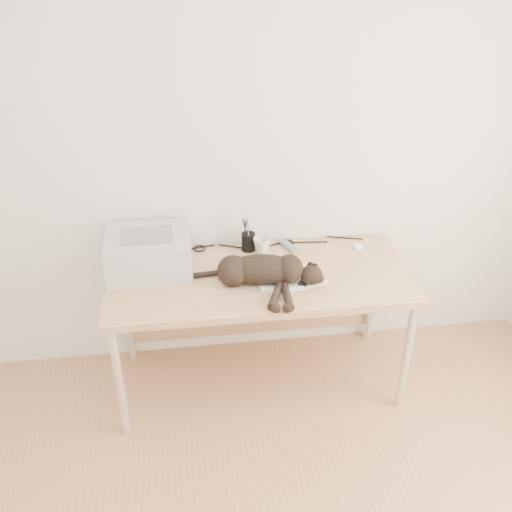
{
  "coord_description": "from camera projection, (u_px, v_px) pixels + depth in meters",
  "views": [
    {
      "loc": [
        -0.35,
        -1.11,
        2.36
      ],
      "look_at": [
        -0.03,
        1.34,
        0.89
      ],
      "focal_mm": 40.0,
      "sensor_mm": 36.0,
      "label": 1
    }
  ],
  "objects": [
    {
      "name": "cable_tangle",
      "position": [
        252.0,
        245.0,
        3.26
      ],
      "size": [
        1.36,
        0.08,
        0.01
      ],
      "primitive_type": null,
      "color": "black",
      "rests_on": "desk"
    },
    {
      "name": "wall_back",
      "position": [
        251.0,
        150.0,
        3.02
      ],
      "size": [
        3.5,
        0.0,
        3.5
      ],
      "primitive_type": "plane",
      "rotation": [
        1.57,
        0.0,
        0.0
      ],
      "color": "silver",
      "rests_on": "floor"
    },
    {
      "name": "papers",
      "position": [
        290.0,
        278.0,
        2.97
      ],
      "size": [
        0.37,
        0.3,
        0.01
      ],
      "color": "white",
      "rests_on": "desk"
    },
    {
      "name": "cat",
      "position": [
        259.0,
        271.0,
        2.89
      ],
      "size": [
        0.72,
        0.4,
        0.17
      ],
      "rotation": [
        0.0,
        0.0,
        -0.16
      ],
      "color": "black",
      "rests_on": "desk"
    },
    {
      "name": "printer",
      "position": [
        149.0,
        252.0,
        3.0
      ],
      "size": [
        0.45,
        0.38,
        0.21
      ],
      "color": "#B7B7BC",
      "rests_on": "desk"
    },
    {
      "name": "mouse",
      "position": [
        358.0,
        245.0,
        3.24
      ],
      "size": [
        0.08,
        0.11,
        0.03
      ],
      "primitive_type": "ellipsoid",
      "rotation": [
        0.0,
        0.0,
        -0.25
      ],
      "color": "white",
      "rests_on": "desk"
    },
    {
      "name": "pen_cup",
      "position": [
        248.0,
        241.0,
        3.2
      ],
      "size": [
        0.08,
        0.08,
        0.19
      ],
      "color": "black",
      "rests_on": "desk"
    },
    {
      "name": "mug",
      "position": [
        262.0,
        246.0,
        3.17
      ],
      "size": [
        0.14,
        0.14,
        0.09
      ],
      "primitive_type": "imported",
      "rotation": [
        0.0,
        0.0,
        0.71
      ],
      "color": "silver",
      "rests_on": "desk"
    },
    {
      "name": "desk",
      "position": [
        257.0,
        287.0,
        3.14
      ],
      "size": [
        1.6,
        0.7,
        0.74
      ],
      "color": "tan",
      "rests_on": "floor"
    },
    {
      "name": "remote_grey",
      "position": [
        290.0,
        247.0,
        3.23
      ],
      "size": [
        0.1,
        0.17,
        0.02
      ],
      "primitive_type": "cube",
      "rotation": [
        0.0,
        0.0,
        0.39
      ],
      "color": "slate",
      "rests_on": "desk"
    },
    {
      "name": "remote_black",
      "position": [
        307.0,
        278.0,
        2.96
      ],
      "size": [
        0.12,
        0.16,
        0.02
      ],
      "primitive_type": "cube",
      "rotation": [
        0.0,
        0.0,
        -0.55
      ],
      "color": "black",
      "rests_on": "desk"
    }
  ]
}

